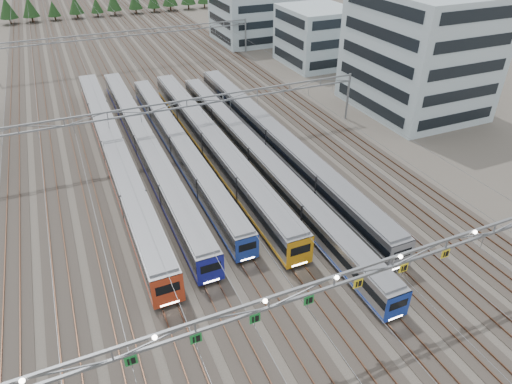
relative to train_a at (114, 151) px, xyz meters
name	(u,v)px	position (x,y,z in m)	size (l,w,h in m)	color
ground	(326,344)	(11.25, -39.32, -2.23)	(400.00, 400.00, 0.00)	#47423A
track_bed	(121,44)	(11.25, 60.68, -0.74)	(54.00, 260.00, 5.42)	#2D2823
train_a	(114,151)	(0.00, 0.00, 0.00)	(3.04, 60.47, 3.96)	black
train_b	(145,144)	(4.50, 0.62, -0.16)	(2.80, 59.14, 3.64)	black
train_c	(179,145)	(9.00, -1.50, -0.27)	(2.64, 51.63, 3.43)	black
train_d	(212,143)	(13.50, -3.13, 0.00)	(3.03, 54.30, 3.95)	black
train_e	(257,157)	(18.00, -9.28, -0.27)	(2.64, 61.26, 3.43)	black
train_f	(275,139)	(22.50, -5.62, -0.07)	(2.93, 58.27, 3.82)	black
gantry_near	(334,284)	(11.20, -39.44, 4.86)	(56.36, 0.61, 8.08)	slate
gantry_mid	(187,109)	(11.25, 0.68, 4.16)	(56.36, 0.36, 8.00)	slate
gantry_far	(129,38)	(11.25, 45.68, 4.16)	(56.36, 0.36, 8.00)	slate
depot_bldg_south	(419,53)	(52.61, 0.27, 7.79)	(18.00, 22.00, 20.04)	#99B0B7
depot_bldg_mid	(316,36)	(50.35, 30.72, 3.95)	(14.00, 16.00, 12.37)	#99B0B7
depot_bldg_north	(259,10)	(47.12, 55.54, 5.53)	(22.00, 18.00, 15.53)	#99B0B7
treeline	(84,4)	(7.20, 102.85, 2.00)	(87.50, 5.60, 7.02)	#332114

